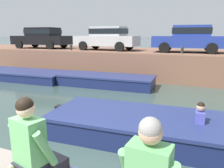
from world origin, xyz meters
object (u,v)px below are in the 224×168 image
(boat_moored_west_navy, at_px, (26,75))
(car_left_inner_silver, at_px, (107,37))
(motorboat_passing, at_px, (174,130))
(mooring_bollard_mid, at_px, (182,50))
(car_leftmost_black, at_px, (42,37))
(person_seated_right, at_px, (33,146))
(mooring_bollard_west, at_px, (71,48))
(boat_moored_central_navy, at_px, (101,80))
(car_centre_blue, at_px, (189,38))

(boat_moored_west_navy, bearing_deg, car_left_inner_silver, 49.35)
(boat_moored_west_navy, distance_m, motorboat_passing, 9.96)
(motorboat_passing, height_order, mooring_bollard_mid, mooring_bollard_mid)
(car_leftmost_black, relative_size, person_seated_right, 4.61)
(car_leftmost_black, distance_m, mooring_bollard_west, 4.30)
(motorboat_passing, bearing_deg, boat_moored_west_navy, 152.83)
(boat_moored_west_navy, distance_m, person_seated_right, 11.04)
(boat_moored_west_navy, relative_size, car_left_inner_silver, 1.58)
(mooring_bollard_west, xyz_separation_m, mooring_bollard_mid, (6.58, 0.00, 0.00))
(boat_moored_central_navy, xyz_separation_m, car_leftmost_black, (-6.69, 3.75, 2.09))
(mooring_bollard_west, bearing_deg, boat_moored_central_navy, -31.96)
(car_left_inner_silver, distance_m, car_centre_blue, 5.16)
(car_centre_blue, xyz_separation_m, person_seated_right, (-0.91, -11.86, -1.06))
(boat_moored_central_navy, bearing_deg, car_leftmost_black, 150.71)
(person_seated_right, bearing_deg, boat_moored_central_navy, 110.03)
(car_leftmost_black, bearing_deg, boat_moored_west_navy, -63.50)
(car_centre_blue, distance_m, mooring_bollard_west, 7.07)
(motorboat_passing, distance_m, car_left_inner_silver, 10.33)
(boat_moored_central_navy, bearing_deg, motorboat_passing, -48.98)
(boat_moored_west_navy, height_order, motorboat_passing, motorboat_passing)
(car_leftmost_black, height_order, person_seated_right, car_leftmost_black)
(car_left_inner_silver, distance_m, mooring_bollard_west, 2.59)
(car_left_inner_silver, xyz_separation_m, mooring_bollard_mid, (4.98, -1.94, -0.61))
(car_leftmost_black, height_order, mooring_bollard_mid, car_leftmost_black)
(boat_moored_central_navy, distance_m, mooring_bollard_mid, 4.36)
(boat_moored_west_navy, relative_size, mooring_bollard_west, 15.19)
(boat_moored_central_navy, relative_size, car_left_inner_silver, 1.36)
(boat_moored_central_navy, bearing_deg, person_seated_right, -69.97)
(car_left_inner_silver, height_order, mooring_bollard_west, car_left_inner_silver)
(car_centre_blue, bearing_deg, motorboat_passing, -88.07)
(mooring_bollard_west, relative_size, mooring_bollard_mid, 1.00)
(mooring_bollard_mid, bearing_deg, motorboat_passing, -85.88)
(boat_moored_central_navy, distance_m, car_left_inner_silver, 4.48)
(boat_moored_west_navy, relative_size, mooring_bollard_mid, 15.19)
(car_left_inner_silver, height_order, mooring_bollard_mid, car_left_inner_silver)
(motorboat_passing, distance_m, person_seated_right, 3.68)
(boat_moored_central_navy, xyz_separation_m, mooring_bollard_mid, (3.68, 1.81, 1.48))
(mooring_bollard_mid, bearing_deg, car_left_inner_silver, 158.72)
(boat_moored_west_navy, bearing_deg, mooring_bollard_west, 48.38)
(motorboat_passing, bearing_deg, mooring_bollard_mid, 94.12)
(mooring_bollard_mid, bearing_deg, person_seated_right, -94.17)
(mooring_bollard_mid, bearing_deg, car_centre_blue, 84.50)
(motorboat_passing, distance_m, mooring_bollard_west, 9.76)
(car_left_inner_silver, bearing_deg, boat_moored_central_navy, -70.90)
(car_leftmost_black, height_order, mooring_bollard_west, car_leftmost_black)
(boat_moored_central_navy, xyz_separation_m, motorboat_passing, (4.15, -4.77, 0.01))
(motorboat_passing, relative_size, car_left_inner_silver, 1.61)
(car_left_inner_silver, height_order, car_centre_blue, same)
(car_leftmost_black, xyz_separation_m, car_centre_blue, (10.56, -0.00, -0.00))
(car_centre_blue, distance_m, mooring_bollard_mid, 2.04)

